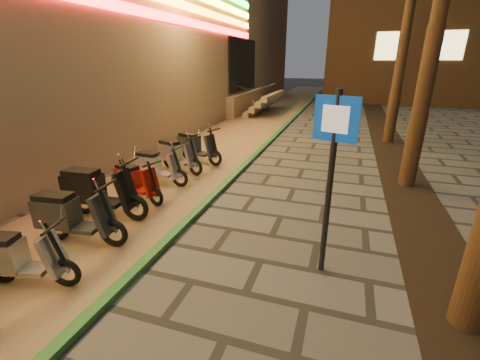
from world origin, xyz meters
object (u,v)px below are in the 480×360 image
(scooter_6, at_px, (96,191))
(scooter_7, at_px, (135,181))
(pedestrian_sign, at_px, (332,161))
(scooter_10, at_px, (195,146))
(scooter_9, at_px, (176,154))
(scooter_5, at_px, (70,216))
(scooter_8, at_px, (156,166))
(scooter_4, at_px, (16,258))

(scooter_6, xyz_separation_m, scooter_7, (0.21, 1.01, -0.12))
(scooter_6, relative_size, scooter_7, 1.28)
(pedestrian_sign, relative_size, scooter_10, 1.66)
(scooter_9, height_order, scooter_10, scooter_10)
(pedestrian_sign, relative_size, scooter_7, 1.88)
(scooter_5, distance_m, scooter_8, 3.07)
(scooter_4, distance_m, scooter_10, 6.32)
(scooter_5, bearing_deg, scooter_9, 85.71)
(scooter_6, bearing_deg, scooter_10, 82.49)
(scooter_6, xyz_separation_m, scooter_9, (0.10, 3.17, -0.08))
(scooter_4, height_order, scooter_7, same)
(scooter_10, bearing_deg, scooter_8, -78.49)
(scooter_9, relative_size, scooter_10, 0.96)
(scooter_10, bearing_deg, scooter_7, -75.37)
(scooter_4, bearing_deg, scooter_10, 78.37)
(scooter_6, bearing_deg, scooter_9, 84.14)
(scooter_4, height_order, scooter_9, scooter_9)
(scooter_6, bearing_deg, scooter_4, -81.54)
(scooter_5, bearing_deg, scooter_6, 100.01)
(scooter_4, height_order, scooter_5, scooter_5)
(pedestrian_sign, distance_m, scooter_8, 5.32)
(scooter_6, xyz_separation_m, scooter_10, (0.25, 4.15, -0.06))
(pedestrian_sign, height_order, scooter_9, pedestrian_sign)
(scooter_4, distance_m, scooter_7, 3.18)
(scooter_4, xyz_separation_m, scooter_9, (-0.38, 5.33, 0.04))
(pedestrian_sign, height_order, scooter_7, pedestrian_sign)
(scooter_8, bearing_deg, pedestrian_sign, -24.87)
(scooter_10, bearing_deg, pedestrian_sign, -31.09)
(scooter_8, bearing_deg, scooter_7, -80.37)
(pedestrian_sign, xyz_separation_m, scooter_10, (-4.36, 4.59, -1.27))
(scooter_6, relative_size, scooter_10, 1.12)
(scooter_7, relative_size, scooter_9, 0.91)
(scooter_9, bearing_deg, scooter_8, -72.19)
(scooter_4, distance_m, scooter_9, 5.35)
(scooter_7, bearing_deg, scooter_4, -68.42)
(scooter_6, height_order, scooter_9, scooter_6)
(scooter_7, bearing_deg, scooter_6, -84.96)
(scooter_7, bearing_deg, scooter_9, 109.51)
(pedestrian_sign, relative_size, scooter_5, 1.61)
(scooter_7, height_order, scooter_8, scooter_8)
(scooter_5, bearing_deg, scooter_7, 85.68)
(scooter_5, relative_size, scooter_6, 0.92)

